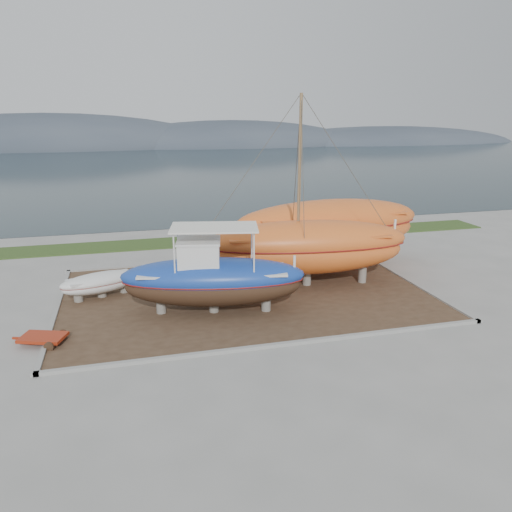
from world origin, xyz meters
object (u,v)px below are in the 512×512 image
object	(u,v)px
blue_caique	(213,270)
orange_sailboat	(309,194)
white_dinghy	(101,285)
red_trailer	(43,340)
orange_bare_hull	(329,233)

from	to	relation	value
blue_caique	orange_sailboat	size ratio (longest dim) A/B	0.79
white_dinghy	red_trailer	distance (m)	5.35
white_dinghy	red_trailer	xyz separation A→B (m)	(-2.11, -4.89, -0.48)
orange_sailboat	red_trailer	xyz separation A→B (m)	(-12.70, -3.95, -4.79)
orange_bare_hull	red_trailer	xyz separation A→B (m)	(-15.23, -7.15, -1.81)
blue_caique	red_trailer	xyz separation A→B (m)	(-7.21, -1.49, -1.90)
blue_caique	red_trailer	distance (m)	7.60
orange_sailboat	orange_bare_hull	xyz separation A→B (m)	(2.53, 3.20, -2.98)
orange_sailboat	white_dinghy	bearing A→B (deg)	-178.20
blue_caique	orange_sailboat	bearing A→B (deg)	35.47
white_dinghy	red_trailer	size ratio (longest dim) A/B	1.56
orange_bare_hull	orange_sailboat	bearing A→B (deg)	-132.29
white_dinghy	orange_bare_hull	xyz separation A→B (m)	(13.12, 2.27, 1.33)
blue_caique	orange_sailboat	distance (m)	6.68
blue_caique	orange_bare_hull	distance (m)	9.82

